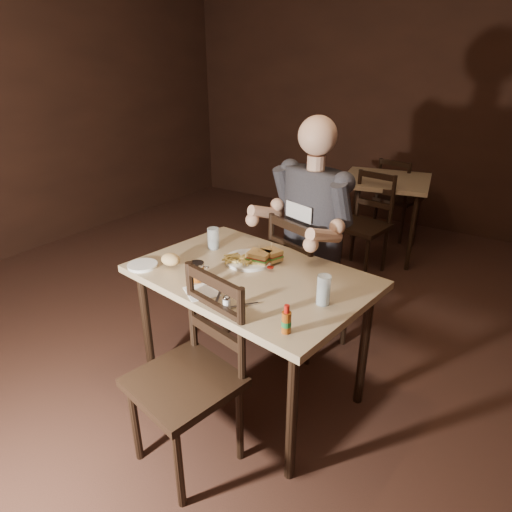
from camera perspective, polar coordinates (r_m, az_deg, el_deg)
The scene contains 23 objects.
room_shell at distance 2.08m, azimuth -3.84°, elevation 13.84°, with size 7.00×7.00×7.00m.
main_table at distance 2.28m, azimuth -0.70°, elevation -4.09°, with size 1.32×0.97×0.77m.
bg_table at distance 4.38m, azimuth 16.79°, elevation 8.75°, with size 0.93×0.93×0.77m.
chair_far at distance 2.83m, azimuth 7.26°, elevation -3.46°, with size 0.43×0.47×0.93m, color black, non-canonical shape.
chair_near at distance 2.03m, azimuth -9.60°, elevation -16.21°, with size 0.43×0.47×0.94m, color black, non-canonical shape.
bg_chair_far at distance 4.96m, azimuth 18.44°, elevation 7.32°, with size 0.40×0.44×0.87m, color black, non-canonical shape.
bg_chair_near at distance 3.95m, azimuth 13.91°, elevation 3.91°, with size 0.42×0.46×0.90m, color black, non-canonical shape.
diner at distance 2.59m, azimuth 7.03°, elevation 6.67°, with size 0.60×0.47×1.04m, color #343339, non-canonical shape.
dinner_plate at distance 2.37m, azimuth -0.94°, elevation -0.61°, with size 0.27×0.27×0.02m, color white.
sandwich_left at distance 2.35m, azimuth 2.11°, elevation 0.56°, with size 0.10×0.08×0.09m, color tan, non-canonical shape.
sandwich_right at distance 2.32m, azimuth 0.43°, elevation 0.34°, with size 0.12×0.10×0.10m, color tan, non-canonical shape.
fries_pile at distance 2.33m, azimuth -2.36°, elevation -0.43°, with size 0.22×0.15×0.04m, color tan, non-canonical shape.
ketchup_dollop at distance 2.27m, azimuth 1.94°, elevation -1.51°, with size 0.04×0.04×0.01m, color maroon.
glass_left at distance 2.54m, azimuth -5.71°, elevation 2.34°, with size 0.07×0.07×0.13m, color silver.
glass_right at distance 1.96m, azimuth 8.99°, elevation -4.50°, with size 0.06×0.06×0.14m, color silver.
hot_sauce at distance 1.75m, azimuth 4.09°, elevation -8.37°, with size 0.04×0.04×0.13m, color #8C4210, non-canonical shape.
salt_shaker at distance 1.92m, azimuth -3.92°, elevation -6.29°, with size 0.03×0.03×0.06m, color white, non-canonical shape.
syrup_dispenser at distance 2.18m, azimuth -7.86°, elevation -2.04°, with size 0.07×0.07×0.10m, color #8C4210, non-canonical shape.
napkin at distance 2.08m, azimuth -7.24°, elevation -4.73°, with size 0.16×0.15×0.00m, color white.
knife at distance 2.05m, azimuth -4.87°, elevation -4.94°, with size 0.01×0.19×0.00m, color silver.
fork at distance 1.94m, azimuth -2.09°, elevation -6.64°, with size 0.01×0.17×0.01m, color silver.
side_plate at distance 2.39m, azimuth -14.89°, elevation -1.29°, with size 0.16×0.16×0.01m, color white.
bread_roll at distance 2.34m, azimuth -11.31°, elevation -0.44°, with size 0.11×0.09×0.07m, color tan.
Camera 1 is at (1.24, -1.63, 1.77)m, focal length 30.00 mm.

